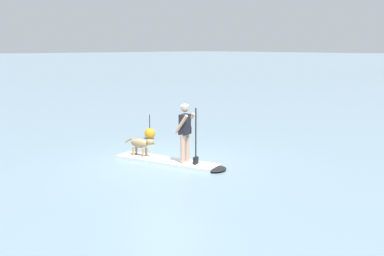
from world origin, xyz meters
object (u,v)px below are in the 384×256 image
at_px(dog, 141,144).
at_px(person_paddler, 185,129).
at_px(paddleboard, 173,162).
at_px(marker_buoy, 150,133).

bearing_deg(dog, person_paddler, 17.08).
bearing_deg(paddleboard, person_paddler, 17.08).
height_order(paddleboard, marker_buoy, marker_buoy).
relative_size(paddleboard, dog, 3.33).
bearing_deg(marker_buoy, person_paddler, -23.07).
xyz_separation_m(dog, marker_buoy, (-2.19, 2.01, -0.27)).
bearing_deg(paddleboard, marker_buoy, 152.86).
distance_m(dog, marker_buoy, 2.98).
distance_m(paddleboard, marker_buoy, 3.68).
bearing_deg(dog, paddleboard, 17.08).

